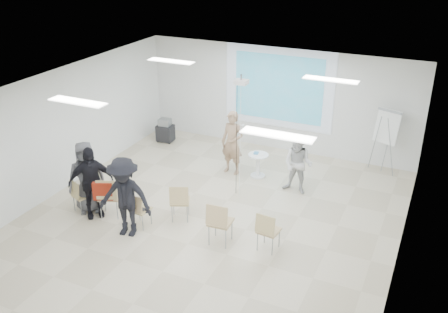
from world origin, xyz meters
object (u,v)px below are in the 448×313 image
at_px(audience_left, 90,177).
at_px(chair_right_inner, 219,220).
at_px(chair_left_inner, 138,208).
at_px(audience_mid, 124,192).
at_px(av_cart, 165,131).
at_px(chair_left_mid, 109,194).
at_px(player_left, 232,139).
at_px(chair_far_left, 79,194).
at_px(chair_right_far, 267,229).
at_px(laptop, 141,208).
at_px(flipchart_easel, 387,127).
at_px(chair_center, 180,200).
at_px(pedestal_table, 258,164).
at_px(audience_outer, 86,173).
at_px(player_right, 298,161).

bearing_deg(audience_left, chair_right_inner, -41.78).
xyz_separation_m(chair_left_inner, chair_right_inner, (1.86, 0.14, 0.09)).
relative_size(audience_mid, av_cart, 2.78).
bearing_deg(audience_left, chair_left_mid, -31.06).
bearing_deg(audience_mid, player_left, 67.39).
bearing_deg(player_left, chair_far_left, -118.49).
distance_m(chair_right_far, laptop, 2.84).
xyz_separation_m(chair_right_inner, audience_left, (-3.07, -0.14, 0.39)).
distance_m(player_left, chair_right_inner, 3.40).
distance_m(laptop, flipchart_easel, 6.62).
distance_m(chair_left_inner, audience_left, 1.30).
height_order(chair_right_inner, chair_right_far, chair_right_inner).
relative_size(chair_center, chair_right_far, 1.02).
xyz_separation_m(pedestal_table, chair_left_inner, (-1.46, -3.38, 0.12)).
relative_size(chair_far_left, laptop, 2.70).
height_order(chair_left_mid, laptop, chair_left_mid).
xyz_separation_m(pedestal_table, audience_left, (-2.67, -3.38, 0.60)).
xyz_separation_m(chair_right_inner, chair_right_far, (0.97, 0.20, -0.06)).
distance_m(audience_mid, audience_outer, 1.45).
bearing_deg(player_right, flipchart_easel, 54.33).
xyz_separation_m(chair_center, chair_right_inner, (1.19, -0.48, 0.05)).
bearing_deg(flipchart_easel, laptop, -111.04).
height_order(player_right, flipchart_easel, flipchart_easel).
relative_size(chair_center, laptop, 2.99).
bearing_deg(chair_far_left, pedestal_table, 68.86).
relative_size(chair_left_mid, chair_center, 1.09).
bearing_deg(pedestal_table, chair_right_inner, -82.98).
height_order(chair_far_left, audience_mid, audience_mid).
height_order(chair_far_left, flipchart_easel, flipchart_easel).
bearing_deg(player_left, chair_left_mid, -109.63).
xyz_separation_m(chair_left_mid, chair_left_inner, (0.83, -0.09, -0.09)).
distance_m(chair_left_mid, audience_outer, 0.72).
relative_size(audience_mid, audience_outer, 1.06).
bearing_deg(chair_center, flipchart_easel, 25.53).
bearing_deg(audience_left, flipchart_easel, -2.47).
bearing_deg(audience_left, chair_left_inner, -44.25).
height_order(player_left, flipchart_easel, player_left).
xyz_separation_m(chair_far_left, laptop, (1.58, 0.11, -0.04)).
bearing_deg(audience_left, chair_right_far, -39.58).
relative_size(pedestal_table, chair_right_inner, 0.67).
bearing_deg(chair_right_far, chair_far_left, -170.12).
bearing_deg(audience_mid, player_right, 40.77).
distance_m(chair_center, flipchart_easel, 5.78).
distance_m(chair_left_inner, audience_mid, 0.62).
height_order(chair_right_far, audience_outer, audience_outer).
bearing_deg(audience_outer, chair_right_inner, -35.69).
bearing_deg(chair_left_mid, laptop, -22.91).
bearing_deg(chair_left_inner, pedestal_table, 69.40).
distance_m(laptop, audience_mid, 0.71).
xyz_separation_m(chair_center, audience_outer, (-2.12, -0.47, 0.42)).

